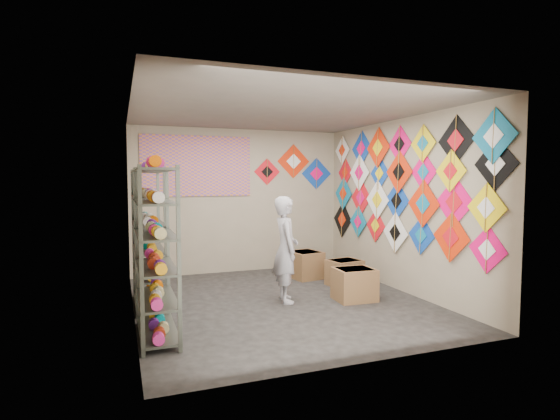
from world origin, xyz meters
name	(u,v)px	position (x,y,z in m)	size (l,w,h in m)	color
ground	(281,302)	(0.00, 0.00, 0.00)	(4.50, 4.50, 0.00)	black
room_walls	(281,187)	(0.00, 0.00, 1.64)	(4.50, 4.50, 4.50)	tan
shelf_rack_front	(156,253)	(-1.78, -0.85, 0.95)	(0.40, 1.10, 1.90)	#4C5147
shelf_rack_back	(148,238)	(-1.78, 0.45, 0.95)	(0.40, 1.10, 1.90)	#4C5147
string_spools	(152,237)	(-1.78, -0.20, 1.05)	(0.12, 2.36, 0.12)	#E6288E
kite_wall_display	(399,187)	(1.98, 0.00, 1.63)	(0.06, 4.38, 2.06)	#FF076A
back_wall_kites	(296,168)	(1.15, 2.24, 1.97)	(1.63, 0.02, 0.89)	red
poster	(197,166)	(-0.80, 2.23, 2.00)	(2.00, 0.01, 1.10)	#7F499F
shopkeeper	(286,249)	(0.07, -0.01, 0.76)	(0.44, 0.60, 1.52)	beige
carton_a	(354,284)	(1.03, -0.29, 0.23)	(0.56, 0.46, 0.46)	brown
carton_b	(345,273)	(1.33, 0.54, 0.21)	(0.52, 0.42, 0.42)	brown
carton_c	(305,265)	(0.94, 1.27, 0.24)	(0.50, 0.55, 0.48)	brown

